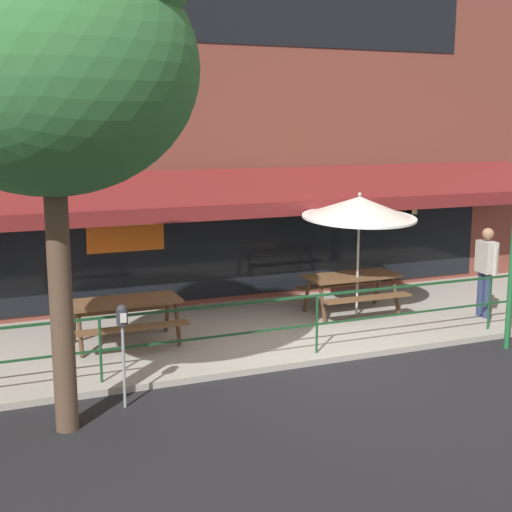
# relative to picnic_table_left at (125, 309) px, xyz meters

# --- Properties ---
(ground_plane) EXTENTS (120.00, 120.00, 0.00)m
(ground_plane) POSITION_rel_picnic_table_left_xyz_m (2.73, -1.93, -0.71)
(ground_plane) COLOR black
(patio_deck) EXTENTS (15.00, 4.00, 0.10)m
(patio_deck) POSITION_rel_picnic_table_left_xyz_m (2.73, 0.07, -0.66)
(patio_deck) COLOR #9E998E
(patio_deck) RESTS_ON ground
(restaurant_building) EXTENTS (15.00, 1.60, 8.47)m
(restaurant_building) POSITION_rel_picnic_table_left_xyz_m (2.73, 2.30, 3.50)
(restaurant_building) COLOR brown
(restaurant_building) RESTS_ON ground
(patio_railing) EXTENTS (13.84, 0.04, 0.97)m
(patio_railing) POSITION_rel_picnic_table_left_xyz_m (2.73, -1.63, 0.09)
(patio_railing) COLOR #194723
(patio_railing) RESTS_ON patio_deck
(picnic_table_left) EXTENTS (1.80, 1.42, 0.76)m
(picnic_table_left) POSITION_rel_picnic_table_left_xyz_m (0.00, 0.00, 0.00)
(picnic_table_left) COLOR brown
(picnic_table_left) RESTS_ON patio_deck
(picnic_table_centre) EXTENTS (1.80, 1.42, 0.76)m
(picnic_table_centre) POSITION_rel_picnic_table_left_xyz_m (4.46, 0.26, 0.00)
(picnic_table_centre) COLOR brown
(picnic_table_centre) RESTS_ON patio_deck
(patio_umbrella_centre) EXTENTS (2.14, 2.14, 2.38)m
(patio_umbrella_centre) POSITION_rel_picnic_table_left_xyz_m (4.46, 0.05, 1.47)
(patio_umbrella_centre) COLOR #B7B2A8
(patio_umbrella_centre) RESTS_ON patio_deck
(pedestrian_walking) EXTENTS (0.28, 0.62, 1.71)m
(pedestrian_walking) POSITION_rel_picnic_table_left_xyz_m (6.69, -0.90, 0.35)
(pedestrian_walking) COLOR navy
(pedestrian_walking) RESTS_ON patio_deck
(parking_meter_near) EXTENTS (0.15, 0.16, 1.42)m
(parking_meter_near) POSITION_rel_picnic_table_left_xyz_m (-0.55, -2.42, 0.44)
(parking_meter_near) COLOR gray
(parking_meter_near) RESTS_ON ground
(street_tree_curbside) EXTENTS (3.46, 3.12, 6.37)m
(street_tree_curbside) POSITION_rel_picnic_table_left_xyz_m (-1.27, -2.89, 3.85)
(street_tree_curbside) COLOR brown
(street_tree_curbside) RESTS_ON ground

